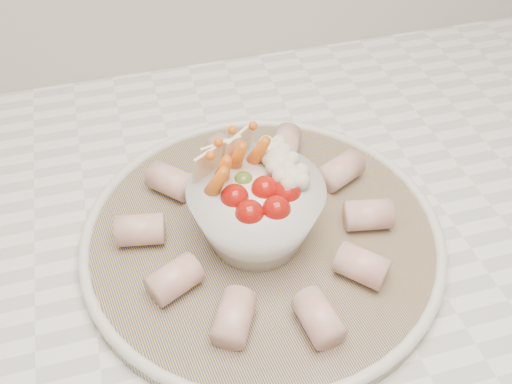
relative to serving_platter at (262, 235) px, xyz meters
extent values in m
cube|color=white|center=(-0.13, 0.07, -0.03)|extent=(2.04, 0.62, 0.04)
cylinder|color=navy|center=(0.00, 0.00, 0.00)|extent=(0.43, 0.43, 0.01)
torus|color=silver|center=(0.00, 0.00, 0.00)|extent=(0.39, 0.39, 0.01)
sphere|color=#9E100A|center=(-0.02, -0.03, 0.08)|extent=(0.03, 0.03, 0.03)
sphere|color=#9E100A|center=(0.00, -0.04, 0.08)|extent=(0.03, 0.03, 0.03)
sphere|color=#9E100A|center=(0.02, -0.02, 0.08)|extent=(0.03, 0.03, 0.03)
sphere|color=#9E100A|center=(-0.03, -0.01, 0.08)|extent=(0.03, 0.03, 0.03)
sphere|color=#9E100A|center=(0.00, -0.01, 0.08)|extent=(0.03, 0.03, 0.03)
sphere|color=#517326|center=(-0.02, 0.01, 0.07)|extent=(0.02, 0.02, 0.02)
cone|color=#D75F14|center=(-0.04, 0.02, 0.08)|extent=(0.03, 0.05, 0.06)
cone|color=#D75F14|center=(-0.02, 0.03, 0.08)|extent=(0.03, 0.05, 0.06)
cone|color=#D75F14|center=(0.00, 0.03, 0.08)|extent=(0.04, 0.05, 0.06)
cone|color=#D75F14|center=(-0.05, 0.00, 0.08)|extent=(0.04, 0.05, 0.06)
sphere|color=beige|center=(0.02, 0.02, 0.08)|extent=(0.03, 0.03, 0.03)
sphere|color=beige|center=(0.03, -0.01, 0.08)|extent=(0.03, 0.03, 0.03)
sphere|color=beige|center=(0.02, 0.04, 0.08)|extent=(0.03, 0.03, 0.03)
cube|color=beige|center=(-0.03, 0.04, 0.09)|extent=(0.04, 0.02, 0.05)
cube|color=beige|center=(-0.01, 0.05, 0.09)|extent=(0.04, 0.04, 0.05)
cube|color=beige|center=(-0.05, 0.03, 0.09)|extent=(0.04, 0.03, 0.05)
cylinder|color=#C15E58|center=(0.11, -0.02, 0.02)|extent=(0.05, 0.04, 0.03)
cylinder|color=#C15E58|center=(0.11, 0.05, 0.02)|extent=(0.06, 0.05, 0.03)
cylinder|color=#C15E58|center=(0.06, 0.11, 0.02)|extent=(0.05, 0.06, 0.03)
cylinder|color=#C15E58|center=(-0.01, 0.11, 0.02)|extent=(0.04, 0.05, 0.03)
cylinder|color=#C15E58|center=(-0.08, 0.09, 0.02)|extent=(0.06, 0.06, 0.03)
cylinder|color=#C15E58|center=(-0.13, 0.02, 0.02)|extent=(0.05, 0.04, 0.03)
cylinder|color=#C15E58|center=(-0.10, -0.05, 0.02)|extent=(0.06, 0.05, 0.03)
cylinder|color=#C15E58|center=(-0.06, -0.11, 0.02)|extent=(0.05, 0.06, 0.03)
cylinder|color=#C15E58|center=(0.02, -0.13, 0.02)|extent=(0.04, 0.05, 0.03)
cylinder|color=#C15E58|center=(0.08, -0.08, 0.02)|extent=(0.06, 0.06, 0.03)
camera|label=1|loc=(-0.12, -0.39, 0.46)|focal=40.00mm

